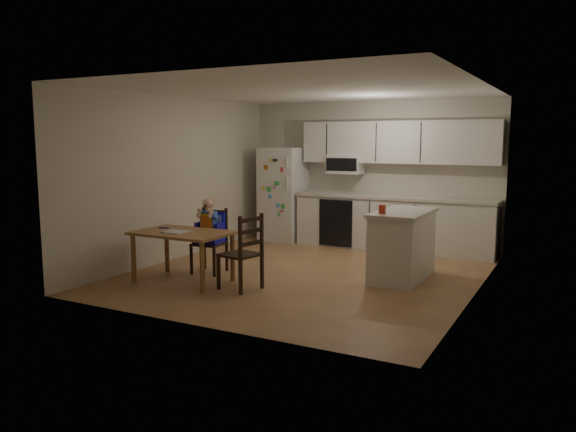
# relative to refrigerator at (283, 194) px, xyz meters

# --- Properties ---
(room) EXTENTS (4.52, 5.01, 2.51)m
(room) POSITION_rel_refrigerator_xyz_m (1.55, -1.67, 0.40)
(room) COLOR brown
(room) RESTS_ON ground
(refrigerator) EXTENTS (0.72, 0.70, 1.70)m
(refrigerator) POSITION_rel_refrigerator_xyz_m (0.00, 0.00, 0.00)
(refrigerator) COLOR silver
(refrigerator) RESTS_ON ground
(kitchen_run) EXTENTS (3.37, 0.62, 2.15)m
(kitchen_run) POSITION_rel_refrigerator_xyz_m (2.05, 0.09, 0.03)
(kitchen_run) COLOR silver
(kitchen_run) RESTS_ON ground
(kitchen_island) EXTENTS (0.65, 1.24, 0.91)m
(kitchen_island) POSITION_rel_refrigerator_xyz_m (2.79, -1.82, -0.39)
(kitchen_island) COLOR silver
(kitchen_island) RESTS_ON ground
(red_cup) EXTENTS (0.09, 0.09, 0.11)m
(red_cup) POSITION_rel_refrigerator_xyz_m (2.62, -2.18, 0.12)
(red_cup) COLOR #B72815
(red_cup) RESTS_ON kitchen_island
(dining_table) EXTENTS (1.24, 0.80, 0.67)m
(dining_table) POSITION_rel_refrigerator_xyz_m (0.32, -3.32, -0.27)
(dining_table) COLOR brown
(dining_table) RESTS_ON ground
(napkin) EXTENTS (0.29, 0.25, 0.01)m
(napkin) POSITION_rel_refrigerator_xyz_m (0.28, -3.41, -0.18)
(napkin) COLOR silver
(napkin) RESTS_ON dining_table
(toddler_spoon) EXTENTS (0.12, 0.06, 0.02)m
(toddler_spoon) POSITION_rel_refrigerator_xyz_m (-0.08, -3.23, -0.18)
(toddler_spoon) COLOR #1610BB
(toddler_spoon) RESTS_ON dining_table
(chair_booster) EXTENTS (0.44, 0.44, 1.06)m
(chair_booster) POSITION_rel_refrigerator_xyz_m (0.32, -2.71, -0.21)
(chair_booster) COLOR black
(chair_booster) RESTS_ON ground
(chair_side) EXTENTS (0.49, 0.49, 0.95)m
(chair_side) POSITION_rel_refrigerator_xyz_m (1.26, -3.29, -0.31)
(chair_side) COLOR black
(chair_side) RESTS_ON ground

